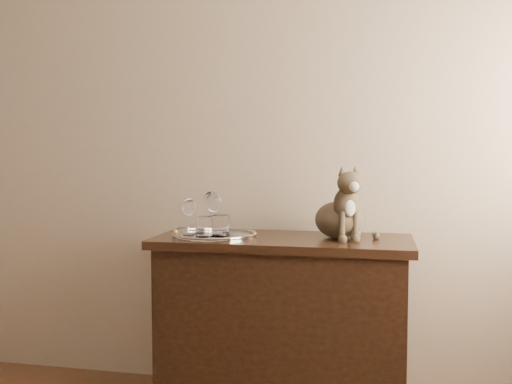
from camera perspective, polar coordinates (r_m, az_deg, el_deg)
wall_back at (r=3.11m, az=-7.39°, el=5.82°), size 4.00×0.10×2.70m
sideboard at (r=2.78m, az=2.64°, el=-13.25°), size 1.20×0.50×0.85m
tray at (r=2.73m, az=-4.19°, el=-4.35°), size 0.40×0.40×0.01m
wine_glass_b at (r=2.79m, az=-4.51°, el=-1.99°), size 0.08×0.08×0.20m
wine_glass_c at (r=2.70m, az=-6.75°, el=-2.45°), size 0.07×0.07×0.18m
wine_glass_d at (r=2.71m, az=-4.25°, el=-2.17°), size 0.08×0.08×0.20m
tumbler_a at (r=2.66m, az=-3.59°, el=-3.39°), size 0.09×0.09×0.10m
tumbler_b at (r=2.66m, az=-5.19°, el=-3.45°), size 0.08×0.08×0.09m
cat at (r=2.68m, az=8.31°, el=-0.96°), size 0.44×0.43×0.34m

